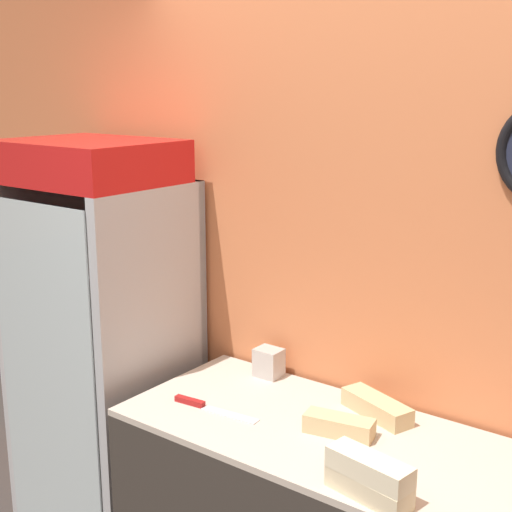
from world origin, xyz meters
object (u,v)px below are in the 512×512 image
(sandwich_flat_right, at_px, (339,426))
(sandwich_stack_bottom, at_px, (369,487))
(sandwich_flat_left, at_px, (377,407))
(chefs_knife, at_px, (204,406))
(napkin_dispenser, at_px, (269,362))
(beverage_cooler, at_px, (110,327))
(sandwich_stack_middle, at_px, (369,467))

(sandwich_flat_right, bearing_deg, sandwich_stack_bottom, -46.49)
(sandwich_flat_left, bearing_deg, sandwich_stack_bottom, -64.83)
(chefs_knife, height_order, napkin_dispenser, napkin_dispenser)
(sandwich_flat_left, bearing_deg, sandwich_flat_right, -100.00)
(napkin_dispenser, bearing_deg, chefs_knife, -92.62)
(beverage_cooler, height_order, sandwich_stack_middle, beverage_cooler)
(sandwich_stack_middle, bearing_deg, chefs_knife, 168.71)
(sandwich_stack_middle, bearing_deg, beverage_cooler, 167.11)
(sandwich_stack_bottom, relative_size, sandwich_stack_middle, 1.00)
(sandwich_stack_bottom, height_order, napkin_dispenser, napkin_dispenser)
(beverage_cooler, height_order, napkin_dispenser, beverage_cooler)
(sandwich_flat_left, distance_m, chefs_knife, 0.65)
(beverage_cooler, relative_size, napkin_dispenser, 15.50)
(beverage_cooler, height_order, sandwich_stack_bottom, beverage_cooler)
(sandwich_flat_right, bearing_deg, chefs_knife, -166.22)
(sandwich_stack_bottom, relative_size, chefs_knife, 0.76)
(chefs_knife, bearing_deg, sandwich_stack_bottom, -11.29)
(beverage_cooler, xyz_separation_m, napkin_dispenser, (0.75, 0.20, -0.05))
(sandwich_flat_left, xyz_separation_m, napkin_dispenser, (-0.53, 0.06, 0.03))
(sandwich_flat_right, relative_size, napkin_dispenser, 2.14)
(beverage_cooler, distance_m, sandwich_stack_bottom, 1.56)
(sandwich_flat_left, distance_m, sandwich_flat_right, 0.21)
(sandwich_flat_right, bearing_deg, sandwich_flat_left, 80.00)
(sandwich_stack_middle, distance_m, napkin_dispenser, 0.94)
(napkin_dispenser, bearing_deg, sandwich_flat_right, -28.14)
(chefs_knife, xyz_separation_m, napkin_dispenser, (0.02, 0.39, 0.05))
(beverage_cooler, bearing_deg, chefs_knife, -14.58)
(sandwich_stack_bottom, height_order, sandwich_flat_left, sandwich_flat_left)
(beverage_cooler, distance_m, sandwich_flat_left, 1.30)
(sandwich_flat_right, height_order, napkin_dispenser, napkin_dispenser)
(beverage_cooler, relative_size, sandwich_stack_middle, 6.66)
(sandwich_stack_bottom, distance_m, sandwich_stack_middle, 0.07)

